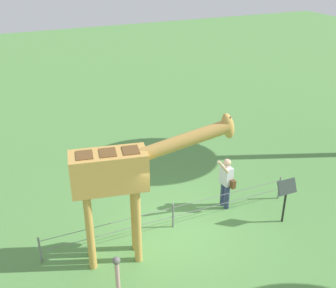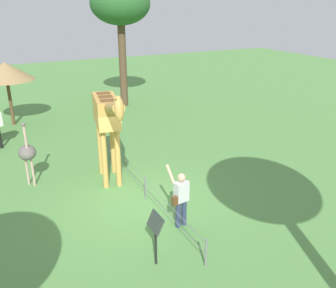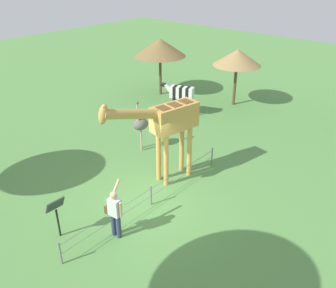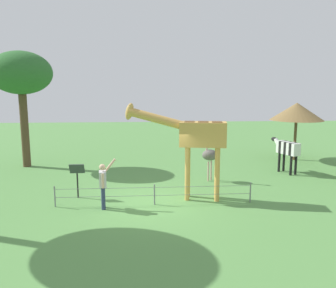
{
  "view_description": "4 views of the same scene",
  "coord_description": "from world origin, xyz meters",
  "px_view_note": "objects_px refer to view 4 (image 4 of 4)",
  "views": [
    {
      "loc": [
        -3.77,
        -8.15,
        7.03
      ],
      "look_at": [
        0.11,
        0.77,
        2.24
      ],
      "focal_mm": 44.08,
      "sensor_mm": 36.0,
      "label": 1
    },
    {
      "loc": [
        9.28,
        -3.72,
        5.75
      ],
      "look_at": [
        0.25,
        0.83,
        1.81
      ],
      "focal_mm": 39.15,
      "sensor_mm": 36.0,
      "label": 2
    },
    {
      "loc": [
        6.98,
        7.05,
        7.39
      ],
      "look_at": [
        -0.36,
        0.6,
        2.3
      ],
      "focal_mm": 38.42,
      "sensor_mm": 36.0,
      "label": 3
    },
    {
      "loc": [
        0.32,
        11.9,
        4.14
      ],
      "look_at": [
        -0.5,
        0.01,
        2.18
      ],
      "focal_mm": 36.43,
      "sensor_mm": 36.0,
      "label": 4
    }
  ],
  "objects_px": {
    "giraffe": "(194,138)",
    "visitor": "(103,183)",
    "ostrich": "(210,155)",
    "shade_hut_near": "(297,112)",
    "zebra": "(287,150)",
    "info_sign": "(77,173)",
    "tree_east": "(21,74)"
  },
  "relations": [
    {
      "from": "tree_east",
      "to": "ostrich",
      "type": "bearing_deg",
      "value": 159.3
    },
    {
      "from": "zebra",
      "to": "shade_hut_near",
      "type": "height_order",
      "value": "shade_hut_near"
    },
    {
      "from": "tree_east",
      "to": "zebra",
      "type": "bearing_deg",
      "value": 170.12
    },
    {
      "from": "giraffe",
      "to": "tree_east",
      "type": "height_order",
      "value": "tree_east"
    },
    {
      "from": "zebra",
      "to": "visitor",
      "type": "bearing_deg",
      "value": 28.13
    },
    {
      "from": "shade_hut_near",
      "to": "info_sign",
      "type": "bearing_deg",
      "value": 28.91
    },
    {
      "from": "zebra",
      "to": "shade_hut_near",
      "type": "xyz_separation_m",
      "value": [
        -1.74,
        -2.99,
        1.64
      ]
    },
    {
      "from": "shade_hut_near",
      "to": "ostrich",
      "type": "bearing_deg",
      "value": 35.71
    },
    {
      "from": "visitor",
      "to": "zebra",
      "type": "bearing_deg",
      "value": -151.87
    },
    {
      "from": "info_sign",
      "to": "giraffe",
      "type": "bearing_deg",
      "value": 174.89
    },
    {
      "from": "visitor",
      "to": "ostrich",
      "type": "relative_size",
      "value": 0.77
    },
    {
      "from": "visitor",
      "to": "info_sign",
      "type": "bearing_deg",
      "value": -48.47
    },
    {
      "from": "visitor",
      "to": "zebra",
      "type": "height_order",
      "value": "visitor"
    },
    {
      "from": "giraffe",
      "to": "shade_hut_near",
      "type": "xyz_separation_m",
      "value": [
        -6.85,
        -6.6,
        0.47
      ]
    },
    {
      "from": "info_sign",
      "to": "ostrich",
      "type": "bearing_deg",
      "value": -159.41
    },
    {
      "from": "shade_hut_near",
      "to": "tree_east",
      "type": "relative_size",
      "value": 0.55
    },
    {
      "from": "giraffe",
      "to": "shade_hut_near",
      "type": "bearing_deg",
      "value": -136.06
    },
    {
      "from": "visitor",
      "to": "tree_east",
      "type": "relative_size",
      "value": 0.29
    },
    {
      "from": "visitor",
      "to": "ostrich",
      "type": "bearing_deg",
      "value": -142.67
    },
    {
      "from": "giraffe",
      "to": "visitor",
      "type": "distance_m",
      "value": 3.68
    },
    {
      "from": "visitor",
      "to": "shade_hut_near",
      "type": "height_order",
      "value": "shade_hut_near"
    },
    {
      "from": "zebra",
      "to": "giraffe",
      "type": "bearing_deg",
      "value": 35.27
    },
    {
      "from": "ostrich",
      "to": "shade_hut_near",
      "type": "height_order",
      "value": "shade_hut_near"
    },
    {
      "from": "shade_hut_near",
      "to": "giraffe",
      "type": "bearing_deg",
      "value": 43.94
    },
    {
      "from": "zebra",
      "to": "tree_east",
      "type": "relative_size",
      "value": 0.3
    },
    {
      "from": "zebra",
      "to": "shade_hut_near",
      "type": "relative_size",
      "value": 0.54
    },
    {
      "from": "ostrich",
      "to": "zebra",
      "type": "bearing_deg",
      "value": -163.87
    },
    {
      "from": "info_sign",
      "to": "shade_hut_near",
      "type": "bearing_deg",
      "value": -151.09
    },
    {
      "from": "giraffe",
      "to": "ostrich",
      "type": "relative_size",
      "value": 1.7
    },
    {
      "from": "zebra",
      "to": "shade_hut_near",
      "type": "bearing_deg",
      "value": -120.23
    },
    {
      "from": "giraffe",
      "to": "info_sign",
      "type": "xyz_separation_m",
      "value": [
        4.4,
        -0.39,
        -1.38
      ]
    },
    {
      "from": "zebra",
      "to": "tree_east",
      "type": "xyz_separation_m",
      "value": [
        13.24,
        -2.3,
        3.66
      ]
    }
  ]
}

